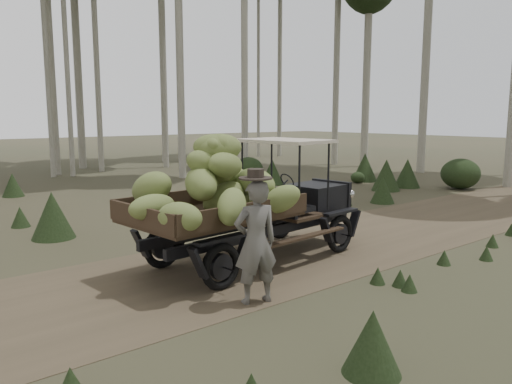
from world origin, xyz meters
The scene contains 5 objects.
ground centered at (0.00, 0.00, 0.00)m, with size 120.00×120.00×0.00m, color #473D2B.
dirt_track centered at (0.00, 0.00, 0.00)m, with size 70.00×4.00×0.01m, color brown.
banana_truck centered at (-1.65, -0.05, 1.52)m, with size 5.52×2.76×2.67m.
farmer centered at (-2.54, -1.71, 0.99)m, with size 0.80×0.64×2.10m.
undergrowth centered at (1.96, 1.04, 0.53)m, with size 22.08×22.97×1.31m.
Camera 1 is at (-7.24, -7.48, 2.89)m, focal length 35.00 mm.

